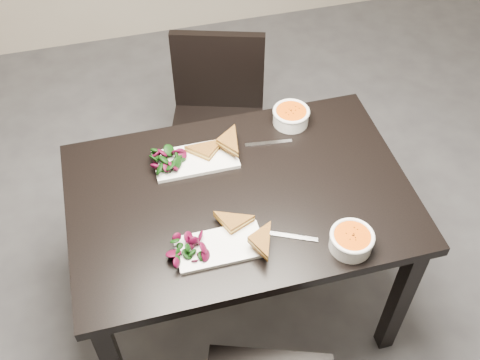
# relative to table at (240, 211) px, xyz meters

# --- Properties ---
(ground) EXTENTS (5.00, 5.00, 0.00)m
(ground) POSITION_rel_table_xyz_m (0.23, -0.33, -0.65)
(ground) COLOR #47474C
(ground) RESTS_ON ground
(table) EXTENTS (1.20, 0.80, 0.75)m
(table) POSITION_rel_table_xyz_m (0.00, 0.00, 0.00)
(table) COLOR black
(table) RESTS_ON ground
(chair_far) EXTENTS (0.53, 0.53, 0.85)m
(chair_far) POSITION_rel_table_xyz_m (0.08, 0.71, -0.17)
(chair_far) COLOR black
(chair_far) RESTS_ON ground
(plate_near) EXTENTS (0.28, 0.14, 0.01)m
(plate_near) POSITION_rel_table_xyz_m (-0.12, -0.21, 0.11)
(plate_near) COLOR white
(plate_near) RESTS_ON table
(sandwich_near) EXTENTS (0.17, 0.15, 0.05)m
(sandwich_near) POSITION_rel_table_xyz_m (-0.06, -0.19, 0.14)
(sandwich_near) COLOR #93601E
(sandwich_near) RESTS_ON plate_near
(salad_near) EXTENTS (0.09, 0.08, 0.04)m
(salad_near) POSITION_rel_table_xyz_m (-0.22, -0.21, 0.13)
(salad_near) COLOR black
(salad_near) RESTS_ON plate_near
(soup_bowl_near) EXTENTS (0.14, 0.14, 0.06)m
(soup_bowl_near) POSITION_rel_table_xyz_m (0.29, -0.31, 0.14)
(soup_bowl_near) COLOR white
(soup_bowl_near) RESTS_ON table
(cutlery_near) EXTENTS (0.17, 0.09, 0.00)m
(cutlery_near) POSITION_rel_table_xyz_m (0.11, -0.22, 0.10)
(cutlery_near) COLOR silver
(cutlery_near) RESTS_ON table
(plate_far) EXTENTS (0.30, 0.15, 0.02)m
(plate_far) POSITION_rel_table_xyz_m (-0.12, 0.19, 0.11)
(plate_far) COLOR white
(plate_far) RESTS_ON table
(sandwich_far) EXTENTS (0.19, 0.19, 0.05)m
(sandwich_far) POSITION_rel_table_xyz_m (-0.05, 0.18, 0.14)
(sandwich_far) COLOR #93601E
(sandwich_far) RESTS_ON plate_far
(salad_far) EXTENTS (0.10, 0.09, 0.04)m
(salad_far) POSITION_rel_table_xyz_m (-0.22, 0.19, 0.14)
(salad_far) COLOR black
(salad_far) RESTS_ON plate_far
(soup_bowl_far) EXTENTS (0.14, 0.14, 0.06)m
(soup_bowl_far) POSITION_rel_table_xyz_m (0.28, 0.30, 0.14)
(soup_bowl_far) COLOR white
(soup_bowl_far) RESTS_ON table
(cutlery_far) EXTENTS (0.18, 0.04, 0.00)m
(cutlery_far) POSITION_rel_table_xyz_m (0.17, 0.21, 0.10)
(cutlery_far) COLOR silver
(cutlery_far) RESTS_ON table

